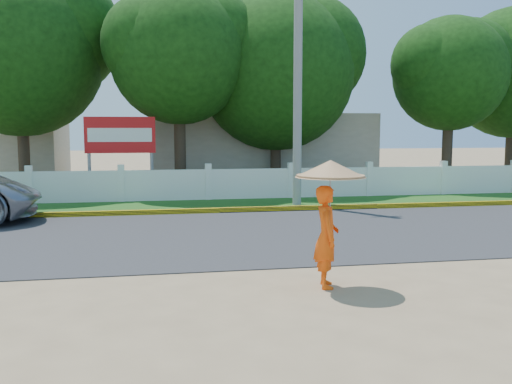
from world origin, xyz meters
The scene contains 10 objects.
ground centered at (0.00, 0.00, 0.00)m, with size 120.00×120.00×0.00m, color #9E8460.
road centered at (0.00, 4.50, 0.01)m, with size 60.00×7.00×0.02m, color #38383A.
grass_verge centered at (0.00, 9.75, 0.01)m, with size 60.00×3.50×0.03m, color #2D601E.
curb centered at (0.00, 8.05, 0.08)m, with size 40.00×0.18×0.16m, color yellow.
fence centered at (0.00, 11.20, 0.55)m, with size 40.00×0.10×1.10m, color silver.
building_near centered at (3.00, 18.00, 1.60)m, with size 10.00×6.00×3.20m, color #B7AD99.
utility_pole centered at (2.73, 9.29, 4.51)m, with size 0.28×0.28×9.01m, color gray.
monk_with_parasol centered at (0.75, -0.25, 1.33)m, with size 1.12×1.12×2.03m.
billboard centered at (-3.05, 12.30, 2.14)m, with size 2.50×0.13×2.95m.
tree_row centered at (2.90, 14.45, 5.10)m, with size 27.41×7.48×8.72m.
Camera 1 is at (-2.02, -8.81, 2.52)m, focal length 40.00 mm.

